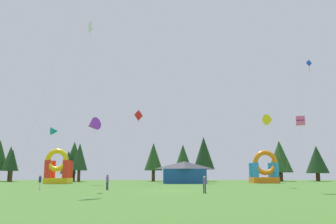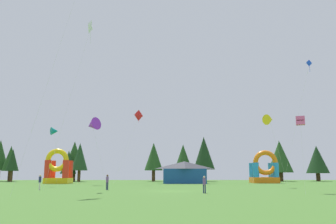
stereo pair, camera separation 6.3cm
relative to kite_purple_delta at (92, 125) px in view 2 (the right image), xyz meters
The scene contains 25 objects.
ground_plane 26.40m from the kite_purple_delta, 57.97° to the right, with size 120.00×120.00×0.00m, color #47752D.
kite_purple_delta is the anchor object (origin of this frame).
kite_pink_box 35.65m from the kite_purple_delta, 41.29° to the right, with size 1.43×2.84×7.86m.
kite_blue_diamond 38.40m from the kite_purple_delta, ahead, with size 5.03×3.26×20.78m.
kite_white_diamond 19.45m from the kite_purple_delta, 80.43° to the right, with size 4.35×3.94×21.66m.
kite_red_diamond 8.21m from the kite_purple_delta, ahead, with size 4.81×1.12×12.37m.
kite_teal_delta 7.57m from the kite_purple_delta, 128.70° to the right, with size 2.40×3.27×8.99m.
kite_yellow_delta 29.32m from the kite_purple_delta, 18.91° to the right, with size 2.57×3.15×10.46m.
person_midfield 20.57m from the kite_purple_delta, 72.27° to the right, with size 0.43×0.43×1.79m.
person_left_edge 19.75m from the kite_purple_delta, 97.79° to the right, with size 0.34×0.34×1.78m.
person_near_camera 30.95m from the kite_purple_delta, 56.57° to the right, with size 0.31×0.31×1.68m.
inflatable_yellow_castle 12.99m from the kite_purple_delta, 136.43° to the left, with size 4.51×4.14×6.45m.
inflatable_blue_arch 34.56m from the kite_purple_delta, 17.02° to the left, with size 5.04×4.15×6.34m.
festival_tent 19.33m from the kite_purple_delta, 22.73° to the left, with size 7.96×3.50×4.11m.
tree_row_1 36.64m from the kite_purple_delta, 137.46° to the left, with size 4.41×4.41×9.74m.
tree_row_2 33.30m from the kite_purple_delta, 135.57° to the left, with size 3.68×3.68×8.23m.
tree_row_3 30.05m from the kite_purple_delta, 137.33° to the left, with size 2.84×2.84×7.26m.
tree_row_4 23.70m from the kite_purple_delta, 114.14° to the left, with size 3.58×3.58×6.99m.
tree_row_5 24.65m from the kite_purple_delta, 110.73° to the left, with size 4.50×4.50×9.26m.
tree_row_6 21.93m from the kite_purple_delta, 108.37° to the left, with size 3.71×3.71×8.68m.
tree_row_7 25.59m from the kite_purple_delta, 66.80° to the left, with size 4.30×4.30×9.00m.
tree_row_8 29.25m from the kite_purple_delta, 54.15° to the left, with size 4.54×4.54×8.62m.
tree_row_9 32.20m from the kite_purple_delta, 46.96° to the left, with size 4.98×4.98×10.45m.
tree_row_10 46.81m from the kite_purple_delta, 30.81° to the left, with size 5.92×5.92×9.62m.
tree_row_11 55.25m from the kite_purple_delta, 26.55° to the left, with size 5.34×5.34×8.46m.
Camera 2 is at (-0.65, -39.11, 2.00)m, focal length 37.42 mm.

